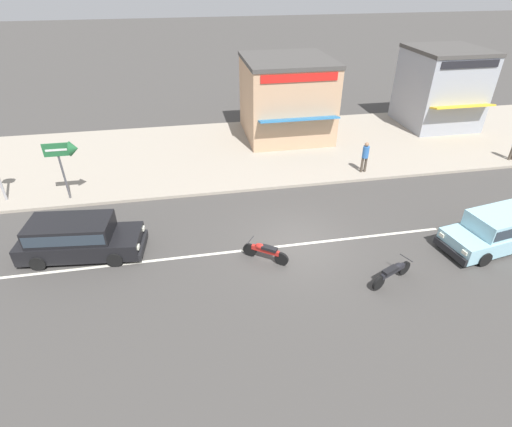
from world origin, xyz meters
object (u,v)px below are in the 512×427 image
(motorcycle_2, at_px, (393,272))
(arrow_signboard, at_px, (70,152))
(minivan_pale_blue_1, at_px, (501,228))
(minivan_black_0, at_px, (77,237))
(shopfront_corner_warung, at_px, (441,88))
(shopfront_mid_block, at_px, (286,98))
(pedestrian_near_clock, at_px, (365,155))
(motorcycle_0, at_px, (265,251))

(motorcycle_2, distance_m, arrow_signboard, 14.91)
(minivan_pale_blue_1, bearing_deg, minivan_black_0, 171.53)
(arrow_signboard, bearing_deg, motorcycle_2, -34.05)
(arrow_signboard, distance_m, shopfront_corner_warung, 23.55)
(motorcycle_2, xyz_separation_m, shopfront_mid_block, (-0.37, 14.67, 2.15))
(minivan_pale_blue_1, bearing_deg, pedestrian_near_clock, 111.16)
(motorcycle_2, bearing_deg, minivan_black_0, 161.83)
(motorcycle_0, height_order, shopfront_mid_block, shopfront_mid_block)
(minivan_pale_blue_1, relative_size, shopfront_corner_warung, 0.88)
(minivan_black_0, bearing_deg, arrow_signboard, 99.26)
(arrow_signboard, bearing_deg, pedestrian_near_clock, 0.57)
(pedestrian_near_clock, bearing_deg, minivan_pale_blue_1, -68.84)
(minivan_black_0, height_order, minivan_pale_blue_1, same)
(motorcycle_0, bearing_deg, shopfront_mid_block, 72.66)
(minivan_black_0, xyz_separation_m, motorcycle_2, (11.49, -3.77, -0.42))
(shopfront_corner_warung, distance_m, shopfront_mid_block, 10.80)
(pedestrian_near_clock, bearing_deg, shopfront_corner_warung, 38.47)
(motorcycle_0, distance_m, motorcycle_2, 4.77)
(minivan_pale_blue_1, distance_m, shopfront_corner_warung, 14.52)
(pedestrian_near_clock, xyz_separation_m, shopfront_mid_block, (-2.86, 6.26, 1.43))
(minivan_black_0, bearing_deg, pedestrian_near_clock, 18.36)
(shopfront_mid_block, bearing_deg, arrow_signboard, -151.61)
(motorcycle_2, height_order, shopfront_corner_warung, shopfront_corner_warung)
(arrow_signboard, bearing_deg, minivan_black_0, -80.74)
(pedestrian_near_clock, xyz_separation_m, shopfront_corner_warung, (7.94, 6.31, 1.54))
(shopfront_corner_warung, bearing_deg, pedestrian_near_clock, -141.53)
(arrow_signboard, distance_m, shopfront_mid_block, 13.47)
(minivan_pale_blue_1, height_order, shopfront_corner_warung, shopfront_corner_warung)
(shopfront_corner_warung, xyz_separation_m, shopfront_mid_block, (-10.80, -0.05, -0.11))
(pedestrian_near_clock, height_order, shopfront_mid_block, shopfront_mid_block)
(motorcycle_0, distance_m, pedestrian_near_clock, 9.34)
(minivan_pale_blue_1, bearing_deg, shopfront_corner_warung, 68.91)
(minivan_pale_blue_1, distance_m, pedestrian_near_clock, 7.65)
(arrow_signboard, height_order, shopfront_mid_block, shopfront_mid_block)
(motorcycle_2, height_order, shopfront_mid_block, shopfront_mid_block)
(minivan_pale_blue_1, relative_size, pedestrian_near_clock, 2.80)
(shopfront_corner_warung, bearing_deg, shopfront_mid_block, -179.72)
(minivan_black_0, xyz_separation_m, minivan_pale_blue_1, (16.73, -2.49, -0.00))
(motorcycle_2, relative_size, pedestrian_near_clock, 1.09)
(motorcycle_2, distance_m, shopfront_corner_warung, 18.18)
(motorcycle_2, xyz_separation_m, pedestrian_near_clock, (2.48, 8.41, 0.72))
(shopfront_corner_warung, bearing_deg, motorcycle_2, -125.31)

